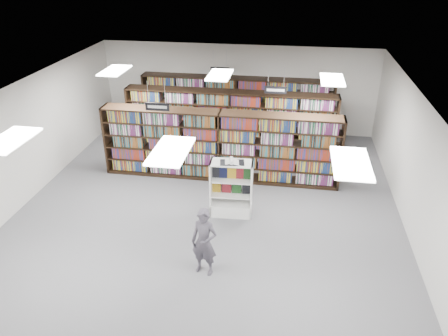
# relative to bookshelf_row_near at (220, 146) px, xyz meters

# --- Properties ---
(floor) EXTENTS (12.00, 12.00, 0.00)m
(floor) POSITION_rel_bookshelf_row_near_xyz_m (0.00, -2.00, -1.05)
(floor) COLOR #515055
(floor) RESTS_ON ground
(ceiling) EXTENTS (10.00, 12.00, 0.10)m
(ceiling) POSITION_rel_bookshelf_row_near_xyz_m (0.00, -2.00, 2.15)
(ceiling) COLOR white
(ceiling) RESTS_ON wall_back
(wall_back) EXTENTS (10.00, 0.10, 3.20)m
(wall_back) POSITION_rel_bookshelf_row_near_xyz_m (0.00, 4.00, 0.55)
(wall_back) COLOR silver
(wall_back) RESTS_ON ground
(wall_left) EXTENTS (0.10, 12.00, 3.20)m
(wall_left) POSITION_rel_bookshelf_row_near_xyz_m (-5.00, -2.00, 0.55)
(wall_left) COLOR silver
(wall_left) RESTS_ON ground
(wall_right) EXTENTS (0.10, 12.00, 3.20)m
(wall_right) POSITION_rel_bookshelf_row_near_xyz_m (5.00, -2.00, 0.55)
(wall_right) COLOR silver
(wall_right) RESTS_ON ground
(bookshelf_row_near) EXTENTS (7.00, 0.60, 2.10)m
(bookshelf_row_near) POSITION_rel_bookshelf_row_near_xyz_m (0.00, 0.00, 0.00)
(bookshelf_row_near) COLOR black
(bookshelf_row_near) RESTS_ON floor
(bookshelf_row_mid) EXTENTS (7.00, 0.60, 2.10)m
(bookshelf_row_mid) POSITION_rel_bookshelf_row_near_xyz_m (0.00, 2.00, 0.00)
(bookshelf_row_mid) COLOR black
(bookshelf_row_mid) RESTS_ON floor
(bookshelf_row_far) EXTENTS (7.00, 0.60, 2.10)m
(bookshelf_row_far) POSITION_rel_bookshelf_row_near_xyz_m (0.00, 3.70, 0.00)
(bookshelf_row_far) COLOR black
(bookshelf_row_far) RESTS_ON floor
(aisle_sign_left) EXTENTS (0.65, 0.02, 0.80)m
(aisle_sign_left) POSITION_rel_bookshelf_row_near_xyz_m (-1.50, -1.00, 1.48)
(aisle_sign_left) COLOR #B2B2B7
(aisle_sign_left) RESTS_ON ceiling
(aisle_sign_right) EXTENTS (0.65, 0.02, 0.80)m
(aisle_sign_right) POSITION_rel_bookshelf_row_near_xyz_m (1.50, 1.00, 1.48)
(aisle_sign_right) COLOR #B2B2B7
(aisle_sign_right) RESTS_ON ceiling
(aisle_sign_center) EXTENTS (0.65, 0.02, 0.80)m
(aisle_sign_center) POSITION_rel_bookshelf_row_near_xyz_m (-0.50, 3.00, 1.48)
(aisle_sign_center) COLOR #B2B2B7
(aisle_sign_center) RESTS_ON ceiling
(troffer_front_left) EXTENTS (0.60, 1.20, 0.04)m
(troffer_front_left) POSITION_rel_bookshelf_row_near_xyz_m (-3.00, -5.00, 2.11)
(troffer_front_left) COLOR white
(troffer_front_left) RESTS_ON ceiling
(troffer_front_center) EXTENTS (0.60, 1.20, 0.04)m
(troffer_front_center) POSITION_rel_bookshelf_row_near_xyz_m (0.00, -5.00, 2.11)
(troffer_front_center) COLOR white
(troffer_front_center) RESTS_ON ceiling
(troffer_front_right) EXTENTS (0.60, 1.20, 0.04)m
(troffer_front_right) POSITION_rel_bookshelf_row_near_xyz_m (3.00, -5.00, 2.11)
(troffer_front_right) COLOR white
(troffer_front_right) RESTS_ON ceiling
(troffer_back_left) EXTENTS (0.60, 1.20, 0.04)m
(troffer_back_left) POSITION_rel_bookshelf_row_near_xyz_m (-3.00, 0.00, 2.11)
(troffer_back_left) COLOR white
(troffer_back_left) RESTS_ON ceiling
(troffer_back_center) EXTENTS (0.60, 1.20, 0.04)m
(troffer_back_center) POSITION_rel_bookshelf_row_near_xyz_m (0.00, 0.00, 2.11)
(troffer_back_center) COLOR white
(troffer_back_center) RESTS_ON ceiling
(troffer_back_right) EXTENTS (0.60, 1.20, 0.04)m
(troffer_back_right) POSITION_rel_bookshelf_row_near_xyz_m (3.00, 0.00, 2.11)
(troffer_back_right) COLOR white
(troffer_back_right) RESTS_ON ceiling
(endcap_display) EXTENTS (1.10, 0.59, 1.50)m
(endcap_display) POSITION_rel_bookshelf_row_near_xyz_m (0.62, -1.90, -0.55)
(endcap_display) COLOR white
(endcap_display) RESTS_ON floor
(open_book) EXTENTS (0.64, 0.43, 0.13)m
(open_book) POSITION_rel_bookshelf_row_near_xyz_m (0.63, -1.97, 0.49)
(open_book) COLOR black
(open_book) RESTS_ON endcap_display
(shopper) EXTENTS (0.63, 0.48, 1.56)m
(shopper) POSITION_rel_bookshelf_row_near_xyz_m (0.39, -4.31, -0.27)
(shopper) COLOR #4B4752
(shopper) RESTS_ON floor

